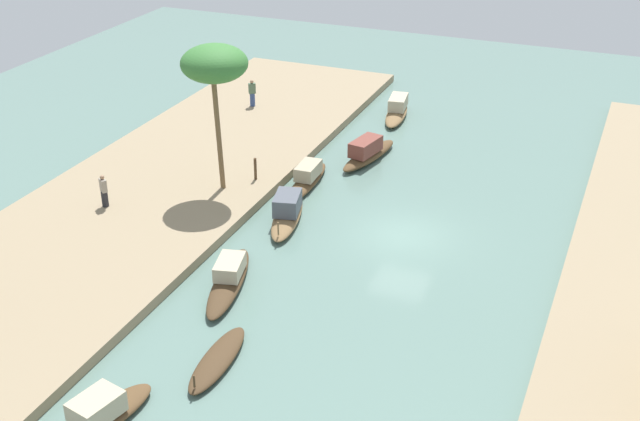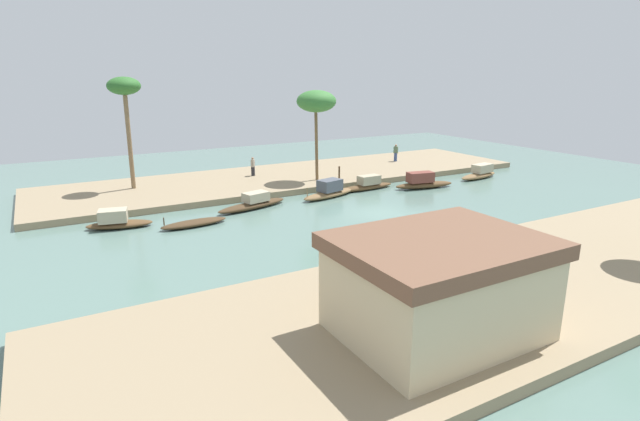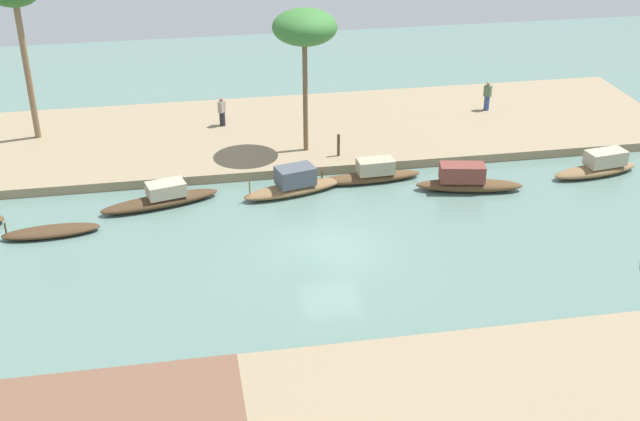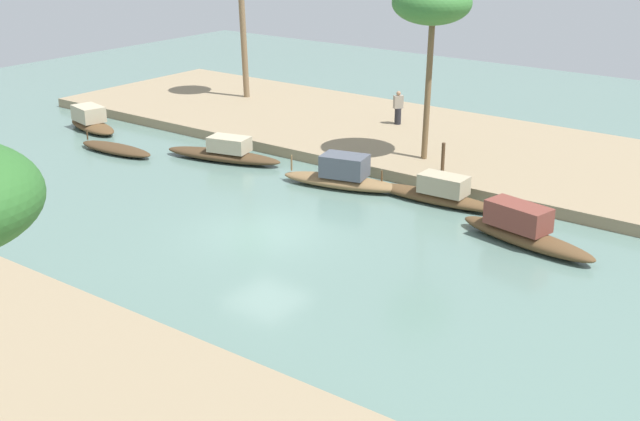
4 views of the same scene
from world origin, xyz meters
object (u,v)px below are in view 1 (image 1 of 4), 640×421
object	(u,v)px
sampan_foreground	(102,412)
sampan_with_red_awning	(229,278)
sampan_midstream	(307,179)
mooring_post	(255,169)
sampan_downstream_large	(218,359)
sampan_upstream_small	(368,152)
person_by_mooring	(252,94)
sampan_with_tall_canopy	(397,110)
sampan_near_left_bank	(287,212)
palm_tree_left_near	(214,65)
person_on_near_bank	(104,192)

from	to	relation	value
sampan_foreground	sampan_with_red_awning	bearing A→B (deg)	-166.34
sampan_midstream	mooring_post	xyz separation A→B (m)	(1.09, -2.27, 0.61)
sampan_downstream_large	sampan_upstream_small	bearing A→B (deg)	179.43
person_by_mooring	mooring_post	distance (m)	10.61
sampan_with_tall_canopy	mooring_post	distance (m)	12.53
sampan_downstream_large	person_by_mooring	bearing A→B (deg)	-160.14
sampan_with_tall_canopy	sampan_foreground	distance (m)	29.25
sampan_midstream	mooring_post	world-z (taller)	mooring_post
sampan_near_left_bank	palm_tree_left_near	world-z (taller)	palm_tree_left_near
palm_tree_left_near	sampan_foreground	bearing A→B (deg)	15.36
sampan_with_tall_canopy	mooring_post	xyz separation A→B (m)	(12.03, -3.48, 0.56)
sampan_downstream_large	sampan_with_red_awning	bearing A→B (deg)	-160.40
sampan_foreground	sampan_upstream_small	world-z (taller)	sampan_upstream_small
sampan_with_red_awning	sampan_midstream	xyz separation A→B (m)	(-9.73, -0.81, 0.02)
sampan_upstream_small	person_by_mooring	size ratio (longest dim) A/B	3.07
sampan_with_red_awning	sampan_foreground	bearing A→B (deg)	-13.18
sampan_foreground	palm_tree_left_near	size ratio (longest dim) A/B	0.55
sampan_with_red_awning	mooring_post	bearing A→B (deg)	-174.39
sampan_upstream_small	person_by_mooring	xyz separation A→B (m)	(-4.21, -8.88, 0.72)
person_on_near_bank	palm_tree_left_near	bearing A→B (deg)	-100.00
sampan_with_red_awning	sampan_upstream_small	xyz separation A→B (m)	(-13.85, 0.94, 0.12)
sampan_foreground	person_by_mooring	bearing A→B (deg)	-150.33
person_on_near_bank	mooring_post	distance (m)	7.36
sampan_upstream_small	palm_tree_left_near	distance (m)	10.37
sampan_with_tall_canopy	sampan_downstream_large	bearing A→B (deg)	-5.01
sampan_foreground	mooring_post	distance (m)	17.53
person_on_near_bank	mooring_post	bearing A→B (deg)	-98.00
person_by_mooring	sampan_near_left_bank	bearing A→B (deg)	-97.82
person_by_mooring	palm_tree_left_near	distance (m)	12.68
person_on_near_bank	sampan_foreground	bearing A→B (deg)	160.89
sampan_downstream_large	sampan_with_red_awning	distance (m)	5.00
sampan_upstream_small	sampan_with_tall_canopy	bearing A→B (deg)	-164.28
person_by_mooring	sampan_with_red_awning	bearing A→B (deg)	-106.87
sampan_downstream_large	sampan_midstream	size ratio (longest dim) A/B	0.79
person_by_mooring	mooring_post	size ratio (longest dim) A/B	1.45
sampan_with_red_awning	palm_tree_left_near	bearing A→B (deg)	-163.69
sampan_with_tall_canopy	palm_tree_left_near	xyz separation A→B (m)	(13.47, -4.60, 6.11)
sampan_with_red_awning	sampan_with_tall_canopy	size ratio (longest dim) A/B	1.19
sampan_midstream	sampan_upstream_small	size ratio (longest dim) A/B	1.02
mooring_post	sampan_foreground	bearing A→B (deg)	10.55
sampan_with_red_awning	sampan_foreground	xyz separation A→B (m)	(8.58, 0.13, 0.06)
sampan_with_red_awning	sampan_upstream_small	size ratio (longest dim) A/B	1.08
sampan_with_tall_canopy	person_by_mooring	size ratio (longest dim) A/B	2.80
sampan_near_left_bank	sampan_foreground	bearing A→B (deg)	-12.85
sampan_near_left_bank	sampan_upstream_small	distance (m)	7.94
sampan_upstream_small	mooring_post	bearing A→B (deg)	-26.50
person_by_mooring	sampan_foreground	bearing A→B (deg)	-113.76
sampan_downstream_large	sampan_with_tall_canopy	xyz separation A→B (m)	(-25.25, -1.59, 0.26)
sampan_with_red_awning	person_by_mooring	world-z (taller)	person_by_mooring
sampan_foreground	sampan_downstream_large	bearing A→B (deg)	167.88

